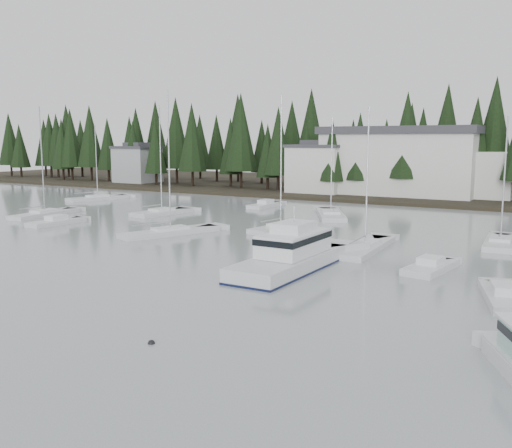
{
  "coord_description": "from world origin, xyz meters",
  "views": [
    {
      "loc": [
        21.95,
        -9.16,
        9.27
      ],
      "look_at": [
        -1.31,
        30.26,
        2.5
      ],
      "focal_mm": 40.0,
      "sensor_mm": 36.0,
      "label": 1
    }
  ],
  "objects": [
    {
      "name": "sailboat_6",
      "position": [
        -24.32,
        45.96,
        0.08
      ],
      "size": [
        4.11,
        8.49,
        14.0
      ],
      "rotation": [
        0.0,
        0.0,
        1.42
      ],
      "color": "silver",
      "rests_on": "ground"
    },
    {
      "name": "mooring_buoy_dark",
      "position": [
        5.06,
        10.0,
        0.0
      ],
      "size": [
        0.35,
        0.35,
        0.35
      ],
      "primitive_type": "sphere",
      "color": "black",
      "rests_on": "ground"
    },
    {
      "name": "sailboat_5",
      "position": [
        15.36,
        44.64,
        0.07
      ],
      "size": [
        3.1,
        8.36,
        11.83
      ],
      "rotation": [
        0.0,
        0.0,
        1.65
      ],
      "color": "silver",
      "rests_on": "ground"
    },
    {
      "name": "sailboat_11",
      "position": [
        -44.42,
        54.62,
        0.06
      ],
      "size": [
        5.0,
        10.02,
        12.08
      ],
      "rotation": [
        0.0,
        0.0,
        1.3
      ],
      "color": "silver",
      "rests_on": "ground"
    },
    {
      "name": "sailboat_8",
      "position": [
        5.8,
        36.45,
        0.06
      ],
      "size": [
        3.12,
        10.66,
        12.48
      ],
      "rotation": [
        0.0,
        0.0,
        1.63
      ],
      "color": "silver",
      "rests_on": "ground"
    },
    {
      "name": "sailboat_1",
      "position": [
        -5.43,
        42.26,
        0.1
      ],
      "size": [
        3.73,
        8.36,
        14.35
      ],
      "rotation": [
        0.0,
        0.0,
        1.41
      ],
      "color": "silver",
      "rests_on": "ground"
    },
    {
      "name": "conifer_treeline",
      "position": [
        0.0,
        86.0,
        0.0
      ],
      "size": [
        200.0,
        22.0,
        20.0
      ],
      "primitive_type": null,
      "color": "black",
      "rests_on": "ground"
    },
    {
      "name": "runabout_4",
      "position": [
        18.13,
        25.71,
        0.13
      ],
      "size": [
        3.89,
        6.72,
        1.42
      ],
      "rotation": [
        0.0,
        0.0,
        1.86
      ],
      "color": "silver",
      "rests_on": "ground"
    },
    {
      "name": "sailboat_10",
      "position": [
        -5.24,
        54.89,
        0.06
      ],
      "size": [
        7.64,
        10.87,
        12.44
      ],
      "rotation": [
        0.0,
        0.0,
        2.06
      ],
      "color": "silver",
      "rests_on": "ground"
    },
    {
      "name": "house_west",
      "position": [
        -18.0,
        79.0,
        4.65
      ],
      "size": [
        9.54,
        7.42,
        8.75
      ],
      "color": "silver",
      "rests_on": "ground"
    },
    {
      "name": "runabout_0",
      "position": [
        -28.82,
        33.37,
        0.13
      ],
      "size": [
        2.42,
        6.73,
        1.42
      ],
      "rotation": [
        0.0,
        0.0,
        1.54
      ],
      "color": "silver",
      "rests_on": "ground"
    },
    {
      "name": "house_far_west",
      "position": [
        -60.0,
        81.0,
        4.4
      ],
      "size": [
        8.48,
        7.42,
        8.25
      ],
      "color": "#999EA0",
      "rests_on": "ground"
    },
    {
      "name": "sailboat_7",
      "position": [
        -35.86,
        37.56,
        0.08
      ],
      "size": [
        3.5,
        10.04,
        13.82
      ],
      "rotation": [
        0.0,
        0.0,
        1.68
      ],
      "color": "silver",
      "rests_on": "ground"
    },
    {
      "name": "far_shore_land",
      "position": [
        0.0,
        97.0,
        0.0
      ],
      "size": [
        240.0,
        54.0,
        1.0
      ],
      "primitive_type": "cube",
      "color": "black",
      "rests_on": "ground"
    },
    {
      "name": "sailboat_4",
      "position": [
        -13.57,
        34.41,
        0.08
      ],
      "size": [
        5.9,
        10.57,
        14.66
      ],
      "rotation": [
        0.0,
        0.0,
        1.22
      ],
      "color": "silver",
      "rests_on": "ground"
    },
    {
      "name": "harbor_inn",
      "position": [
        -2.96,
        82.34,
        5.78
      ],
      "size": [
        29.5,
        11.5,
        10.9
      ],
      "color": "silver",
      "rests_on": "ground"
    },
    {
      "name": "cabin_cruiser_center",
      "position": [
        3.67,
        26.79,
        0.79
      ],
      "size": [
        3.93,
        12.31,
        5.27
      ],
      "rotation": [
        0.0,
        0.0,
        1.56
      ],
      "color": "silver",
      "rests_on": "ground"
    },
    {
      "name": "runabout_1",
      "position": [
        12.49,
        31.45,
        0.13
      ],
      "size": [
        2.93,
        6.05,
        1.42
      ],
      "rotation": [
        0.0,
        0.0,
        1.44
      ],
      "color": "silver",
      "rests_on": "ground"
    },
    {
      "name": "runabout_3",
      "position": [
        -17.03,
        59.59,
        0.13
      ],
      "size": [
        2.4,
        6.91,
        1.42
      ],
      "rotation": [
        0.0,
        0.0,
        1.54
      ],
      "color": "silver",
      "rests_on": "ground"
    }
  ]
}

